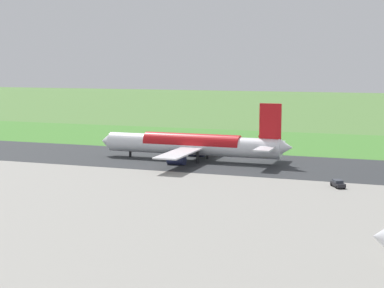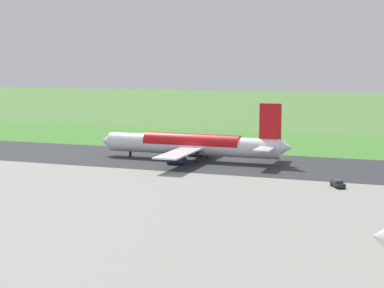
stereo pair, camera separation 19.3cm
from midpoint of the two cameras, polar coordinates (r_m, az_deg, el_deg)
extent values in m
plane|color=#547F3D|center=(164.12, -2.80, -1.42)|extent=(800.00, 800.00, 0.00)
cube|color=#2D3033|center=(164.12, -2.80, -1.41)|extent=(600.00, 34.76, 0.06)
cube|color=gray|center=(106.30, -16.99, -6.76)|extent=(440.00, 110.00, 0.05)
cube|color=#478534|center=(197.02, 1.16, 0.12)|extent=(600.00, 80.00, 0.04)
cylinder|color=white|center=(160.43, 0.03, -0.11)|extent=(48.02, 5.39, 5.20)
cone|color=white|center=(170.75, -8.03, 0.29)|extent=(3.02, 4.95, 4.94)
cone|color=white|center=(153.65, 8.90, -0.32)|extent=(3.52, 4.43, 4.42)
cube|color=red|center=(153.72, 7.46, 2.15)|extent=(5.60, 0.52, 9.00)
cube|color=white|center=(149.14, 6.96, -0.44)|extent=(4.04, 9.02, 0.36)
cube|color=white|center=(159.77, 7.85, 0.08)|extent=(4.04, 9.02, 0.36)
cube|color=white|center=(149.94, -1.04, -0.81)|extent=(6.09, 22.02, 0.35)
cube|color=white|center=(170.45, 1.61, 0.21)|extent=(6.09, 22.02, 0.35)
cylinder|color=#23284C|center=(154.44, -1.44, -1.49)|extent=(4.51, 2.82, 2.80)
cylinder|color=#23284C|center=(168.32, 0.43, -0.73)|extent=(4.51, 2.82, 2.80)
cylinder|color=black|center=(167.82, -5.83, -0.66)|extent=(0.70, 0.70, 3.42)
cylinder|color=black|center=(156.06, 0.57, -1.25)|extent=(0.70, 0.70, 3.42)
cylinder|color=black|center=(163.54, 1.50, -0.84)|extent=(0.70, 0.70, 3.42)
cylinder|color=red|center=(160.36, 0.03, 0.08)|extent=(26.42, 5.33, 5.23)
cone|color=white|center=(82.64, 17.60, -8.42)|extent=(2.97, 4.39, 4.12)
cube|color=black|center=(130.04, 13.67, -3.73)|extent=(3.62, 4.54, 0.75)
cube|color=#2D333D|center=(130.09, 13.64, -3.43)|extent=(2.56, 2.75, 0.55)
cylinder|color=black|center=(129.19, 14.25, -3.99)|extent=(0.50, 0.67, 0.64)
cylinder|color=black|center=(128.52, 13.56, -4.03)|extent=(0.50, 0.67, 0.64)
cylinder|color=black|center=(131.70, 13.77, -3.75)|extent=(0.50, 0.67, 0.64)
cylinder|color=black|center=(131.05, 13.08, -3.79)|extent=(0.50, 0.67, 0.64)
cylinder|color=slate|center=(195.37, 6.42, 0.33)|extent=(0.10, 0.10, 2.25)
cube|color=red|center=(195.21, 6.43, 0.75)|extent=(0.60, 0.04, 0.60)
cone|color=orange|center=(195.40, 4.21, 0.11)|extent=(0.40, 0.40, 0.55)
camera|label=1|loc=(0.10, -89.97, 0.00)|focal=56.37mm
camera|label=2|loc=(0.10, 90.03, 0.00)|focal=56.37mm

